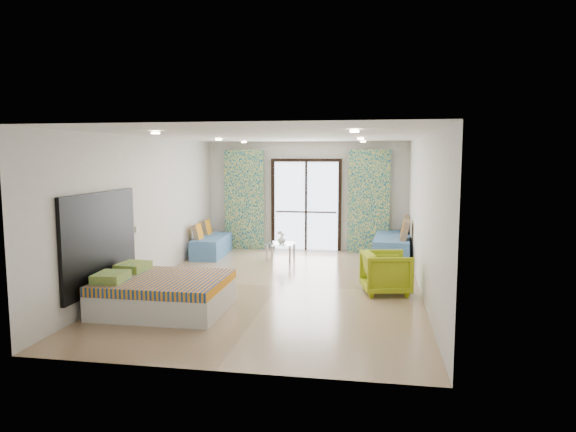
% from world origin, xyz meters
% --- Properties ---
extents(floor, '(5.00, 7.50, 0.01)m').
position_xyz_m(floor, '(0.00, 0.00, 0.00)').
color(floor, '#927657').
rests_on(floor, ground).
extents(ceiling, '(5.00, 7.50, 0.01)m').
position_xyz_m(ceiling, '(0.00, 0.00, 2.70)').
color(ceiling, silver).
rests_on(ceiling, ground).
extents(wall_back, '(5.00, 0.01, 2.70)m').
position_xyz_m(wall_back, '(0.00, 3.75, 1.35)').
color(wall_back, silver).
rests_on(wall_back, ground).
extents(wall_front, '(5.00, 0.01, 2.70)m').
position_xyz_m(wall_front, '(0.00, -3.75, 1.35)').
color(wall_front, silver).
rests_on(wall_front, ground).
extents(wall_left, '(0.01, 7.50, 2.70)m').
position_xyz_m(wall_left, '(-2.50, 0.00, 1.35)').
color(wall_left, silver).
rests_on(wall_left, ground).
extents(wall_right, '(0.01, 7.50, 2.70)m').
position_xyz_m(wall_right, '(2.50, 0.00, 1.35)').
color(wall_right, silver).
rests_on(wall_right, ground).
extents(balcony_door, '(1.76, 0.08, 2.28)m').
position_xyz_m(balcony_door, '(0.00, 3.72, 1.26)').
color(balcony_door, black).
rests_on(balcony_door, floor).
extents(balcony_rail, '(1.52, 0.03, 0.04)m').
position_xyz_m(balcony_rail, '(0.00, 3.73, 0.95)').
color(balcony_rail, '#595451').
rests_on(balcony_rail, balcony_door).
extents(curtain_left, '(1.00, 0.10, 2.50)m').
position_xyz_m(curtain_left, '(-1.55, 3.57, 1.25)').
color(curtain_left, silver).
rests_on(curtain_left, floor).
extents(curtain_right, '(1.00, 0.10, 2.50)m').
position_xyz_m(curtain_right, '(1.55, 3.57, 1.25)').
color(curtain_right, silver).
rests_on(curtain_right, floor).
extents(downlight_a, '(0.12, 0.12, 0.02)m').
position_xyz_m(downlight_a, '(-1.40, -2.00, 2.67)').
color(downlight_a, '#FFE0B2').
rests_on(downlight_a, ceiling).
extents(downlight_b, '(0.12, 0.12, 0.02)m').
position_xyz_m(downlight_b, '(1.40, -2.00, 2.67)').
color(downlight_b, '#FFE0B2').
rests_on(downlight_b, ceiling).
extents(downlight_c, '(0.12, 0.12, 0.02)m').
position_xyz_m(downlight_c, '(-1.40, 1.00, 2.67)').
color(downlight_c, '#FFE0B2').
rests_on(downlight_c, ceiling).
extents(downlight_d, '(0.12, 0.12, 0.02)m').
position_xyz_m(downlight_d, '(1.40, 1.00, 2.67)').
color(downlight_d, '#FFE0B2').
rests_on(downlight_d, ceiling).
extents(downlight_e, '(0.12, 0.12, 0.02)m').
position_xyz_m(downlight_e, '(-1.40, 3.00, 2.67)').
color(downlight_e, '#FFE0B2').
rests_on(downlight_e, ceiling).
extents(downlight_f, '(0.12, 0.12, 0.02)m').
position_xyz_m(downlight_f, '(1.40, 3.00, 2.67)').
color(downlight_f, '#FFE0B2').
rests_on(downlight_f, ceiling).
extents(headboard, '(0.06, 2.10, 1.50)m').
position_xyz_m(headboard, '(-2.46, -1.74, 1.05)').
color(headboard, black).
rests_on(headboard, floor).
extents(switch_plate, '(0.02, 0.10, 0.10)m').
position_xyz_m(switch_plate, '(-2.47, -0.49, 1.05)').
color(switch_plate, silver).
rests_on(switch_plate, wall_left).
extents(bed, '(1.86, 1.52, 0.64)m').
position_xyz_m(bed, '(-1.48, -1.74, 0.27)').
color(bed, silver).
rests_on(bed, floor).
extents(daybed_left, '(0.72, 1.66, 0.80)m').
position_xyz_m(daybed_left, '(-2.11, 2.58, 0.25)').
color(daybed_left, teal).
rests_on(daybed_left, floor).
extents(daybed_right, '(0.91, 2.04, 0.99)m').
position_xyz_m(daybed_right, '(2.12, 2.73, 0.31)').
color(daybed_right, teal).
rests_on(daybed_right, floor).
extents(coffee_table, '(0.61, 0.61, 0.68)m').
position_xyz_m(coffee_table, '(-0.38, 2.27, 0.35)').
color(coffee_table, silver).
rests_on(coffee_table, floor).
extents(vase, '(0.20, 0.21, 0.18)m').
position_xyz_m(vase, '(-0.36, 2.26, 0.48)').
color(vase, white).
rests_on(vase, coffee_table).
extents(armchair, '(0.86, 0.90, 0.79)m').
position_xyz_m(armchair, '(1.90, -0.17, 0.39)').
color(armchair, '#9AAD16').
rests_on(armchair, floor).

